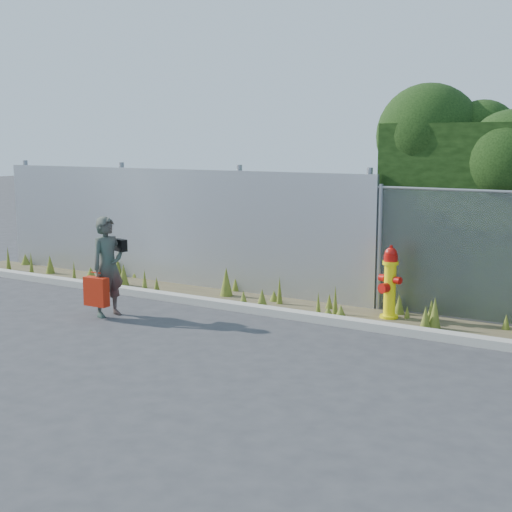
{
  "coord_description": "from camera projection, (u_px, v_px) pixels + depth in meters",
  "views": [
    {
      "loc": [
        5.25,
        -7.69,
        2.74
      ],
      "look_at": [
        -0.3,
        1.4,
        1.0
      ],
      "focal_mm": 50.0,
      "sensor_mm": 36.0,
      "label": 1
    }
  ],
  "objects": [
    {
      "name": "ground",
      "position": [
        221.0,
        345.0,
        9.62
      ],
      "size": [
        80.0,
        80.0,
        0.0
      ],
      "primitive_type": "plane",
      "color": "#343436",
      "rests_on": "ground"
    },
    {
      "name": "curb",
      "position": [
        286.0,
        313.0,
        11.13
      ],
      "size": [
        16.0,
        0.22,
        0.12
      ],
      "primitive_type": "cube",
      "color": "#A9A598",
      "rests_on": "ground"
    },
    {
      "name": "weed_strip",
      "position": [
        312.0,
        302.0,
        11.62
      ],
      "size": [
        16.0,
        1.35,
        0.54
      ],
      "color": "brown",
      "rests_on": "ground"
    },
    {
      "name": "corrugated_fence",
      "position": [
        169.0,
        226.0,
        13.65
      ],
      "size": [
        8.5,
        0.21,
        2.3
      ],
      "color": "#AAACB1",
      "rests_on": "ground"
    },
    {
      "name": "fire_hydrant",
      "position": [
        390.0,
        284.0,
        10.93
      ],
      "size": [
        0.39,
        0.34,
        1.15
      ],
      "rotation": [
        0.0,
        0.0,
        -0.3
      ],
      "color": "#FFEC0D",
      "rests_on": "ground"
    },
    {
      "name": "woman",
      "position": [
        108.0,
        267.0,
        11.11
      ],
      "size": [
        0.49,
        0.64,
        1.57
      ],
      "primitive_type": "imported",
      "rotation": [
        0.0,
        0.0,
        1.36
      ],
      "color": "#116B56",
      "rests_on": "ground"
    },
    {
      "name": "red_tote_bag",
      "position": [
        96.0,
        292.0,
        10.98
      ],
      "size": [
        0.41,
        0.15,
        0.53
      ],
      "rotation": [
        0.0,
        0.0,
        0.03
      ],
      "color": "#B31F0A"
    },
    {
      "name": "black_shoulder_bag",
      "position": [
        120.0,
        245.0,
        11.21
      ],
      "size": [
        0.25,
        0.11,
        0.19
      ],
      "rotation": [
        0.0,
        0.0,
        -0.25
      ],
      "color": "black"
    }
  ]
}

